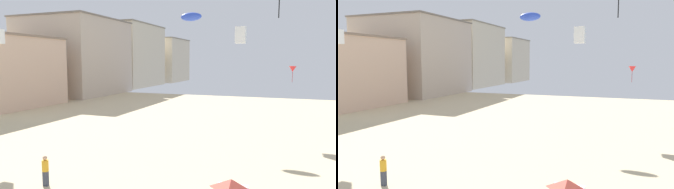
{
  "view_description": "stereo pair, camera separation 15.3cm",
  "coord_description": "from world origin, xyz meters",
  "views": [
    {
      "loc": [
        10.16,
        0.6,
        6.59
      ],
      "look_at": [
        3.37,
        18.22,
        4.59
      ],
      "focal_mm": 33.63,
      "sensor_mm": 36.0,
      "label": 1
    },
    {
      "loc": [
        10.3,
        0.66,
        6.59
      ],
      "look_at": [
        3.37,
        18.22,
        4.59
      ],
      "focal_mm": 33.63,
      "sensor_mm": 36.0,
      "label": 2
    }
  ],
  "objects": [
    {
      "name": "boardwalk_hotel_far",
      "position": [
        -30.39,
        53.56,
        7.47
      ],
      "size": [
        16.62,
        18.33,
        14.93
      ],
      "color": "#C6B29E",
      "rests_on": "ground"
    },
    {
      "name": "kite_flyer",
      "position": [
        -1.69,
        13.3,
        0.92
      ],
      "size": [
        0.34,
        0.34,
        1.64
      ],
      "rotation": [
        0.0,
        0.0,
        4.39
      ],
      "color": "#383D4C",
      "rests_on": "ground"
    },
    {
      "name": "kite_blue_parafoil",
      "position": [
        1.65,
        28.52,
        10.61
      ],
      "size": [
        1.96,
        0.54,
        0.76
      ],
      "color": "blue"
    },
    {
      "name": "boardwalk_hotel_furthest",
      "position": [
        -30.39,
        97.74,
        6.93
      ],
      "size": [
        15.92,
        17.93,
        13.85
      ],
      "color": "beige",
      "rests_on": "ground"
    },
    {
      "name": "boardwalk_hotel_distant",
      "position": [
        -30.39,
        75.31,
        8.07
      ],
      "size": [
        14.19,
        20.41,
        16.14
      ],
      "color": "beige",
      "rests_on": "ground"
    },
    {
      "name": "kite_red_delta",
      "position": [
        10.51,
        38.36,
        5.73
      ],
      "size": [
        0.79,
        0.79,
        1.79
      ],
      "color": "red"
    },
    {
      "name": "kite_white_box",
      "position": [
        5.76,
        31.14,
        9.06
      ],
      "size": [
        0.97,
        0.97,
        1.52
      ],
      "color": "white"
    }
  ]
}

